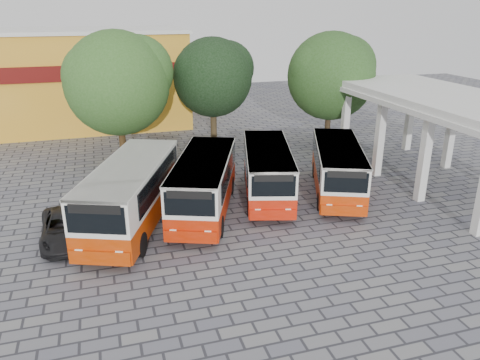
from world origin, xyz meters
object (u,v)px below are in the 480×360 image
object	(u,v)px
bus_centre_left	(204,182)
bus_far_right	(338,166)
parked_car	(65,228)
bus_far_left	(131,191)
bus_centre_right	(267,169)

from	to	relation	value
bus_centre_left	bus_far_right	world-z (taller)	bus_centre_left
bus_far_right	parked_car	bearing A→B (deg)	-151.24
bus_far_left	bus_centre_right	xyz separation A→B (m)	(7.53, 1.70, -0.20)
bus_far_right	parked_car	xyz separation A→B (m)	(-14.58, -1.62, -1.01)
bus_far_left	bus_centre_right	world-z (taller)	bus_far_left
bus_far_left	parked_car	bearing A→B (deg)	-146.81
bus_centre_right	bus_far_right	world-z (taller)	bus_far_right
parked_car	bus_centre_left	bearing A→B (deg)	7.33
bus_far_left	parked_car	size ratio (longest dim) A/B	2.06
bus_centre_right	bus_far_right	xyz separation A→B (m)	(3.96, -0.70, 0.00)
bus_centre_right	bus_far_left	bearing A→B (deg)	-151.45
bus_centre_left	bus_centre_right	size ratio (longest dim) A/B	1.06
bus_centre_right	parked_car	xyz separation A→B (m)	(-10.62, -2.32, -1.00)
bus_centre_right	bus_centre_left	bearing A→B (deg)	-147.91
bus_centre_right	parked_car	bearing A→B (deg)	-151.82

